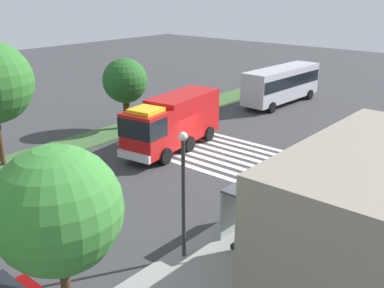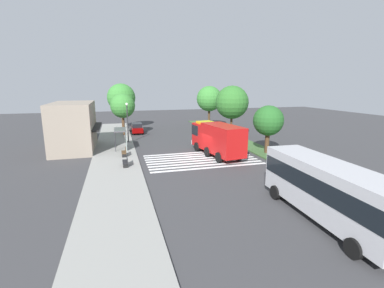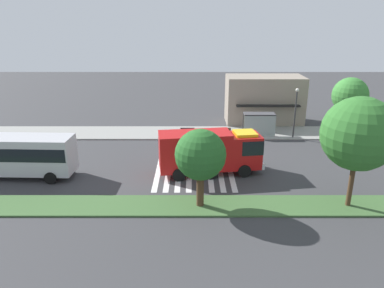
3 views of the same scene
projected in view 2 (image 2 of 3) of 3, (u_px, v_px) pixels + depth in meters
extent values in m
plane|color=#38383A|center=(199.00, 157.00, 30.96)|extent=(120.00, 120.00, 0.00)
cube|color=gray|center=(115.00, 162.00, 28.54)|extent=(60.00, 4.90, 0.14)
cube|color=#3D6033|center=(263.00, 152.00, 33.10)|extent=(60.00, 3.00, 0.14)
cube|color=silver|center=(211.00, 168.00, 26.94)|extent=(0.45, 12.10, 0.01)
cube|color=silver|center=(208.00, 165.00, 27.79)|extent=(0.45, 12.10, 0.01)
cube|color=silver|center=(205.00, 163.00, 28.64)|extent=(0.45, 12.10, 0.01)
cube|color=silver|center=(203.00, 160.00, 29.48)|extent=(0.45, 12.10, 0.01)
cube|color=silver|center=(200.00, 158.00, 30.33)|extent=(0.45, 12.10, 0.01)
cube|color=silver|center=(198.00, 156.00, 31.18)|extent=(0.45, 12.10, 0.01)
cube|color=silver|center=(196.00, 154.00, 32.03)|extent=(0.45, 12.10, 0.01)
cube|color=silver|center=(194.00, 153.00, 32.87)|extent=(0.45, 12.10, 0.01)
cube|color=#B71414|center=(205.00, 134.00, 34.01)|extent=(2.90, 2.89, 2.82)
cube|color=#B71414|center=(223.00, 139.00, 30.14)|extent=(6.30, 3.36, 3.15)
cube|color=black|center=(204.00, 130.00, 34.24)|extent=(2.19, 2.81, 1.24)
cube|color=silver|center=(201.00, 141.00, 35.50)|extent=(0.59, 2.56, 0.50)
cube|color=yellow|center=(206.00, 122.00, 33.69)|extent=(2.03, 2.02, 0.24)
cylinder|color=black|center=(197.00, 147.00, 33.58)|extent=(1.13, 0.45, 1.10)
cylinder|color=black|center=(215.00, 145.00, 34.58)|extent=(1.13, 0.45, 1.10)
cylinder|color=black|center=(219.00, 157.00, 28.63)|extent=(1.13, 0.45, 1.10)
cylinder|color=black|center=(239.00, 155.00, 29.63)|extent=(1.13, 0.45, 1.10)
cylinder|color=black|center=(207.00, 152.00, 31.05)|extent=(1.13, 0.45, 1.10)
cylinder|color=black|center=(227.00, 150.00, 32.05)|extent=(1.13, 0.45, 1.10)
cube|color=#720505|center=(137.00, 129.00, 46.22)|extent=(4.59, 1.86, 0.79)
cube|color=black|center=(137.00, 125.00, 45.85)|extent=(2.58, 1.61, 0.64)
cylinder|color=black|center=(131.00, 130.00, 47.50)|extent=(0.64, 0.23, 0.64)
cylinder|color=black|center=(142.00, 130.00, 47.95)|extent=(0.64, 0.23, 0.64)
cylinder|color=black|center=(132.00, 133.00, 44.65)|extent=(0.64, 0.23, 0.64)
cylinder|color=black|center=(143.00, 132.00, 45.10)|extent=(0.64, 0.23, 0.64)
cube|color=#B2B2B7|center=(328.00, 189.00, 16.06)|extent=(10.13, 2.92, 3.05)
cube|color=black|center=(328.00, 183.00, 15.98)|extent=(9.93, 2.96, 1.10)
cylinder|color=black|center=(354.00, 249.00, 12.75)|extent=(1.01, 0.34, 1.00)
cylinder|color=black|center=(307.00, 189.00, 20.01)|extent=(1.01, 0.34, 1.00)
cylinder|color=black|center=(275.00, 192.00, 19.43)|extent=(1.01, 0.34, 1.00)
cube|color=#4C4C51|center=(120.00, 130.00, 34.11)|extent=(3.50, 1.40, 0.12)
cube|color=#8C9E99|center=(126.00, 139.00, 34.53)|extent=(3.50, 0.08, 2.40)
cylinder|color=#333338|center=(115.00, 142.00, 32.59)|extent=(0.08, 0.08, 2.40)
cylinder|color=#333338|center=(115.00, 137.00, 35.79)|extent=(0.08, 0.08, 2.40)
cube|color=#4C3823|center=(124.00, 152.00, 30.83)|extent=(1.60, 0.50, 0.08)
cube|color=#4C3823|center=(126.00, 150.00, 30.83)|extent=(1.60, 0.06, 0.45)
cube|color=black|center=(124.00, 156.00, 30.20)|extent=(0.08, 0.45, 0.37)
cube|color=black|center=(124.00, 153.00, 31.55)|extent=(0.08, 0.45, 0.37)
cube|color=black|center=(125.00, 162.00, 26.98)|extent=(1.60, 0.50, 0.08)
cube|color=black|center=(127.00, 159.00, 26.98)|extent=(1.60, 0.06, 0.45)
cube|color=black|center=(125.00, 166.00, 26.35)|extent=(0.08, 0.45, 0.37)
cube|color=black|center=(125.00, 162.00, 27.70)|extent=(0.08, 0.45, 0.37)
cylinder|color=#2D2D30|center=(128.00, 124.00, 37.83)|extent=(0.16, 0.16, 5.12)
sphere|color=white|center=(127.00, 104.00, 37.24)|extent=(0.36, 0.36, 0.36)
cube|color=gray|center=(74.00, 126.00, 34.00)|extent=(9.49, 4.74, 5.90)
cube|color=black|center=(97.00, 127.00, 34.76)|extent=(7.59, 0.80, 0.16)
cylinder|color=#47301E|center=(124.00, 125.00, 43.47)|extent=(0.31, 0.31, 3.32)
sphere|color=#387F33|center=(123.00, 106.00, 42.83)|extent=(3.84, 3.84, 3.84)
cylinder|color=#47301E|center=(122.00, 118.00, 50.35)|extent=(0.32, 0.32, 3.88)
sphere|color=#387F33|center=(121.00, 98.00, 49.57)|extent=(5.05, 5.05, 5.05)
cylinder|color=#47301E|center=(267.00, 142.00, 32.11)|extent=(0.52, 0.52, 2.60)
sphere|color=#235B23|center=(268.00, 121.00, 31.57)|extent=(3.52, 3.52, 3.52)
cylinder|color=#47301E|center=(231.00, 125.00, 41.92)|extent=(0.34, 0.34, 3.55)
sphere|color=#2D6B28|center=(232.00, 102.00, 41.17)|extent=(5.01, 5.01, 5.01)
cylinder|color=#47301E|center=(209.00, 117.00, 51.79)|extent=(0.43, 0.43, 3.71)
sphere|color=#387F33|center=(209.00, 99.00, 51.05)|extent=(4.71, 4.71, 4.71)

